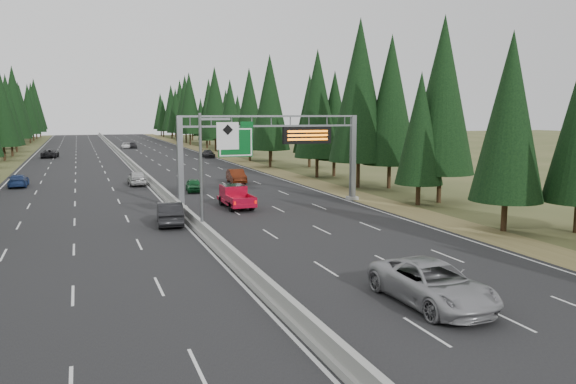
# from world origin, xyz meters

# --- Properties ---
(road) EXTENTS (32.00, 260.00, 0.08)m
(road) POSITION_xyz_m (0.00, 80.00, 0.04)
(road) COLOR black
(road) RESTS_ON ground
(shoulder_right) EXTENTS (3.60, 260.00, 0.06)m
(shoulder_right) POSITION_xyz_m (17.80, 80.00, 0.03)
(shoulder_right) COLOR olive
(shoulder_right) RESTS_ON ground
(shoulder_left) EXTENTS (3.60, 260.00, 0.06)m
(shoulder_left) POSITION_xyz_m (-17.80, 80.00, 0.03)
(shoulder_left) COLOR #3D4721
(shoulder_left) RESTS_ON ground
(median_barrier) EXTENTS (0.70, 260.00, 0.85)m
(median_barrier) POSITION_xyz_m (0.00, 80.00, 0.41)
(median_barrier) COLOR gray
(median_barrier) RESTS_ON road
(sign_gantry) EXTENTS (16.75, 0.98, 7.80)m
(sign_gantry) POSITION_xyz_m (8.92, 34.88, 5.27)
(sign_gantry) COLOR slate
(sign_gantry) RESTS_ON road
(hov_sign_pole) EXTENTS (2.80, 0.50, 8.00)m
(hov_sign_pole) POSITION_xyz_m (0.58, 24.97, 4.72)
(hov_sign_pole) COLOR slate
(hov_sign_pole) RESTS_ON road
(tree_row_right) EXTENTS (11.72, 244.89, 18.47)m
(tree_row_right) POSITION_xyz_m (21.64, 75.23, 9.10)
(tree_row_right) COLOR black
(tree_row_right) RESTS_ON ground
(silver_minivan) EXTENTS (3.14, 6.51, 1.79)m
(silver_minivan) POSITION_xyz_m (6.22, 8.00, 0.97)
(silver_minivan) COLOR #98979C
(silver_minivan) RESTS_ON road
(red_pickup) EXTENTS (2.04, 5.70, 1.86)m
(red_pickup) POSITION_xyz_m (4.87, 34.85, 1.11)
(red_pickup) COLOR black
(red_pickup) RESTS_ON road
(car_ahead_green) EXTENTS (1.90, 3.92, 1.29)m
(car_ahead_green) POSITION_xyz_m (3.46, 45.60, 0.73)
(car_ahead_green) COLOR #145A28
(car_ahead_green) RESTS_ON road
(car_ahead_dkred) EXTENTS (2.04, 4.88, 1.57)m
(car_ahead_dkred) POSITION_xyz_m (9.42, 50.97, 0.86)
(car_ahead_dkred) COLOR #541C0C
(car_ahead_dkred) RESTS_ON road
(car_ahead_dkgrey) EXTENTS (2.00, 4.64, 1.33)m
(car_ahead_dkgrey) POSITION_xyz_m (14.50, 88.75, 0.75)
(car_ahead_dkgrey) COLOR black
(car_ahead_dkgrey) RESTS_ON road
(car_ahead_white) EXTENTS (2.58, 4.80, 1.28)m
(car_ahead_white) POSITION_xyz_m (2.78, 121.56, 0.72)
(car_ahead_white) COLOR white
(car_ahead_white) RESTS_ON road
(car_ahead_far) EXTENTS (2.00, 4.41, 1.47)m
(car_ahead_far) POSITION_xyz_m (4.19, 121.42, 0.81)
(car_ahead_far) COLOR black
(car_ahead_far) RESTS_ON road
(car_onc_near) EXTENTS (2.22, 5.14, 1.64)m
(car_onc_near) POSITION_xyz_m (-1.50, 29.10, 0.90)
(car_onc_near) COLOR black
(car_onc_near) RESTS_ON road
(car_onc_blue) EXTENTS (1.92, 4.72, 1.37)m
(car_onc_blue) POSITION_xyz_m (-13.78, 55.94, 0.76)
(car_onc_blue) COLOR navy
(car_onc_blue) RESTS_ON road
(car_onc_white) EXTENTS (1.90, 4.68, 1.59)m
(car_onc_white) POSITION_xyz_m (-1.50, 53.01, 0.88)
(car_onc_white) COLOR #B3B3B3
(car_onc_white) RESTS_ON road
(car_onc_far) EXTENTS (3.08, 5.77, 1.54)m
(car_onc_far) POSITION_xyz_m (-12.33, 98.44, 0.85)
(car_onc_far) COLOR black
(car_onc_far) RESTS_ON road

